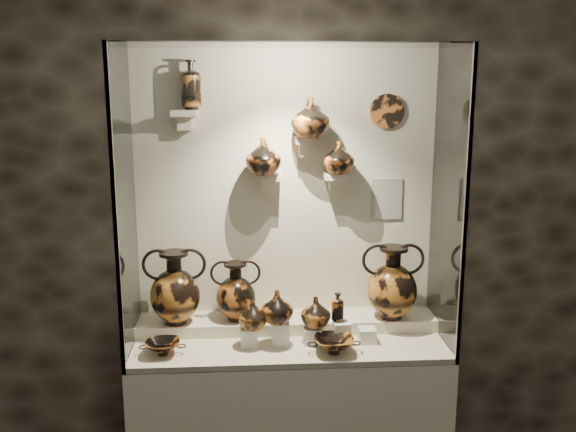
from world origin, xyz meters
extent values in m
cube|color=black|center=(0.00, 2.50, 1.60)|extent=(5.00, 0.02, 3.20)
cube|color=beige|center=(0.00, 2.18, 0.40)|extent=(1.70, 0.60, 0.80)
cube|color=beige|center=(0.00, 2.18, 0.82)|extent=(1.68, 0.58, 0.03)
cube|color=beige|center=(0.00, 2.35, 0.85)|extent=(1.70, 0.25, 0.10)
cube|color=beige|center=(0.00, 2.50, 1.60)|extent=(1.70, 0.03, 1.60)
cube|color=white|center=(0.00, 1.88, 1.60)|extent=(1.70, 0.01, 1.60)
cube|color=white|center=(-0.85, 2.18, 1.60)|extent=(0.01, 0.60, 1.60)
cube|color=white|center=(0.85, 2.18, 1.60)|extent=(0.01, 0.60, 1.60)
cube|color=white|center=(0.00, 2.18, 2.40)|extent=(1.70, 0.60, 0.01)
cube|color=gray|center=(-0.84, 1.89, 1.60)|extent=(0.02, 0.02, 1.60)
cube|color=gray|center=(0.84, 1.89, 1.60)|extent=(0.02, 0.02, 1.60)
cube|color=silver|center=(-0.22, 2.13, 0.88)|extent=(0.09, 0.09, 0.10)
cube|color=silver|center=(-0.05, 2.13, 0.90)|extent=(0.09, 0.09, 0.13)
cube|color=silver|center=(0.12, 2.13, 0.88)|extent=(0.09, 0.09, 0.09)
cube|color=silver|center=(0.28, 2.13, 0.89)|extent=(0.09, 0.09, 0.12)
cube|color=silver|center=(0.42, 2.13, 0.87)|extent=(0.09, 0.09, 0.08)
cube|color=beige|center=(-0.55, 2.42, 2.05)|extent=(0.14, 0.12, 0.04)
cube|color=beige|center=(-0.10, 2.42, 1.70)|extent=(0.14, 0.12, 0.04)
cube|color=beige|center=(0.10, 2.42, 1.90)|extent=(0.10, 0.12, 0.04)
cube|color=beige|center=(0.28, 2.42, 1.70)|extent=(0.14, 0.12, 0.04)
imported|color=#A25E1F|center=(-0.20, 2.11, 1.01)|extent=(0.20, 0.20, 0.16)
imported|color=#984C1A|center=(-0.07, 2.12, 1.05)|extent=(0.18, 0.18, 0.18)
imported|color=#A25E1F|center=(0.14, 2.15, 1.00)|extent=(0.21, 0.21, 0.17)
imported|color=#984C1A|center=(-0.13, 2.37, 1.82)|extent=(0.25, 0.25, 0.20)
imported|color=#984C1A|center=(0.13, 2.37, 2.03)|extent=(0.24, 0.24, 0.22)
imported|color=#984C1A|center=(0.28, 2.38, 1.81)|extent=(0.21, 0.21, 0.18)
cylinder|color=#C06125|center=(0.56, 2.47, 2.05)|extent=(0.19, 0.02, 0.19)
cube|color=beige|center=(0.58, 2.47, 1.55)|extent=(0.18, 0.01, 0.24)
camera|label=1|loc=(-0.23, -1.09, 2.25)|focal=40.00mm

